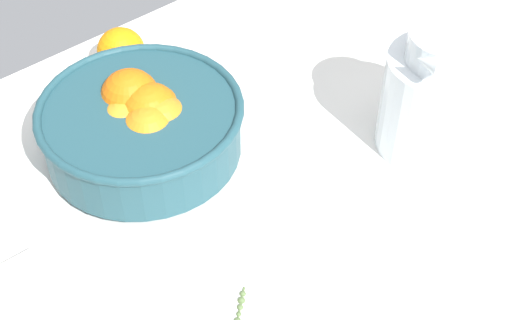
# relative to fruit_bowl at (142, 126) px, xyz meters

# --- Properties ---
(ground_plane) EXTENTS (1.39, 0.90, 0.03)m
(ground_plane) POSITION_rel_fruit_bowl_xyz_m (0.09, -0.17, -0.07)
(ground_plane) COLOR white
(fruit_bowl) EXTENTS (0.28, 0.28, 0.11)m
(fruit_bowl) POSITION_rel_fruit_bowl_xyz_m (0.00, 0.00, 0.00)
(fruit_bowl) COLOR #234C56
(fruit_bowl) RESTS_ON ground_plane
(juice_pitcher) EXTENTS (0.19, 0.15, 0.20)m
(juice_pitcher) POSITION_rel_fruit_bowl_xyz_m (0.32, -0.24, 0.02)
(juice_pitcher) COLOR white
(juice_pitcher) RESTS_ON ground_plane
(loose_orange_0) EXTENTS (0.08, 0.08, 0.08)m
(loose_orange_0) POSITION_rel_fruit_bowl_xyz_m (0.08, 0.18, -0.02)
(loose_orange_0) COLOR orange
(loose_orange_0) RESTS_ON ground_plane
(herb_sprig_0) EXTENTS (0.05, 0.04, 0.01)m
(herb_sprig_0) POSITION_rel_fruit_bowl_xyz_m (-0.06, -0.28, -0.05)
(herb_sprig_0) COLOR #556D3E
(herb_sprig_0) RESTS_ON ground_plane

